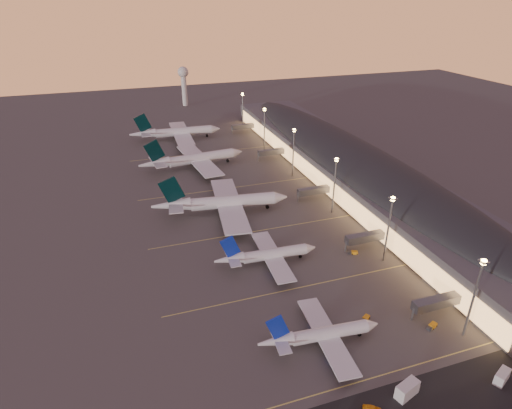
# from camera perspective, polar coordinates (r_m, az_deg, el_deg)

# --- Properties ---
(ground) EXTENTS (700.00, 700.00, 0.00)m
(ground) POSITION_cam_1_polar(r_m,az_deg,el_deg) (148.72, 4.88, -9.90)
(ground) COLOR #484542
(airliner_narrow_south) EXTENTS (35.34, 31.66, 12.62)m
(airliner_narrow_south) POSITION_cam_1_polar(r_m,az_deg,el_deg) (124.48, 8.51, -16.77)
(airliner_narrow_south) COLOR silver
(airliner_narrow_south) RESTS_ON ground
(airliner_narrow_north) EXTENTS (37.86, 33.82, 13.53)m
(airliner_narrow_north) POSITION_cam_1_polar(r_m,az_deg,el_deg) (154.22, 1.39, -6.74)
(airliner_narrow_north) COLOR silver
(airliner_narrow_north) RESTS_ON ground
(airliner_wide_near) EXTENTS (60.02, 55.13, 19.21)m
(airliner_wide_near) POSITION_cam_1_polar(r_m,az_deg,el_deg) (188.49, -4.65, 0.25)
(airliner_wide_near) COLOR silver
(airliner_wide_near) RESTS_ON ground
(airliner_wide_mid) EXTENTS (59.41, 54.46, 19.00)m
(airliner_wide_mid) POSITION_cam_1_polar(r_m,az_deg,el_deg) (240.70, -8.41, 6.00)
(airliner_wide_mid) COLOR silver
(airliner_wide_mid) RESTS_ON ground
(airliner_wide_far) EXTENTS (59.32, 53.97, 19.00)m
(airliner_wide_far) POSITION_cam_1_polar(r_m,az_deg,el_deg) (291.10, -10.61, 9.45)
(airliner_wide_far) COLOR silver
(airliner_wide_far) RESTS_ON ground
(terminal_building) EXTENTS (56.35, 255.00, 17.46)m
(terminal_building) POSITION_cam_1_polar(r_m,az_deg,el_deg) (227.37, 12.23, 5.48)
(terminal_building) COLOR #4A4A4F
(terminal_building) RESTS_ON ground
(light_masts) EXTENTS (2.20, 217.20, 25.90)m
(light_masts) POSITION_cam_1_polar(r_m,az_deg,el_deg) (206.46, 7.23, 6.32)
(light_masts) COLOR gray
(light_masts) RESTS_ON ground
(radar_tower) EXTENTS (9.00, 9.00, 32.50)m
(radar_tower) POSITION_cam_1_polar(r_m,az_deg,el_deg) (379.67, -9.63, 16.11)
(radar_tower) COLOR silver
(radar_tower) RESTS_ON ground
(lane_markings) EXTENTS (90.00, 180.36, 0.00)m
(lane_markings) POSITION_cam_1_polar(r_m,az_deg,el_deg) (180.11, -0.10, -2.75)
(lane_markings) COLOR #D8C659
(lane_markings) RESTS_ON ground
(baggage_tug_a) EXTENTS (4.02, 2.81, 1.12)m
(baggage_tug_a) POSITION_cam_1_polar(r_m,az_deg,el_deg) (139.58, 22.42, -14.76)
(baggage_tug_a) COLOR orange
(baggage_tug_a) RESTS_ON ground
(baggage_tug_b) EXTENTS (3.66, 2.96, 1.03)m
(baggage_tug_b) POSITION_cam_1_polar(r_m,az_deg,el_deg) (136.23, 14.38, -14.51)
(baggage_tug_b) COLOR orange
(baggage_tug_b) RESTS_ON ground
(baggage_tug_c) EXTENTS (3.75, 2.60, 1.04)m
(baggage_tug_c) POSITION_cam_1_polar(r_m,az_deg,el_deg) (165.15, 12.85, -6.26)
(baggage_tug_c) COLOR orange
(baggage_tug_c) RESTS_ON ground
(catering_truck_a) EXTENTS (7.33, 4.56, 3.86)m
(catering_truck_a) POSITION_cam_1_polar(r_m,az_deg,el_deg) (118.55, 19.61, -22.19)
(catering_truck_a) COLOR silver
(catering_truck_a) RESTS_ON ground
(catering_truck_b) EXTENTS (6.04, 4.29, 3.18)m
(catering_truck_b) POSITION_cam_1_polar(r_m,az_deg,el_deg) (131.20, 30.00, -19.22)
(catering_truck_b) COLOR silver
(catering_truck_b) RESTS_ON ground
(service_van_b) EXTENTS (4.68, 3.86, 1.50)m
(service_van_b) POSITION_cam_1_polar(r_m,az_deg,el_deg) (113.89, 15.23, -24.79)
(service_van_b) COLOR orange
(service_van_b) RESTS_ON ground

